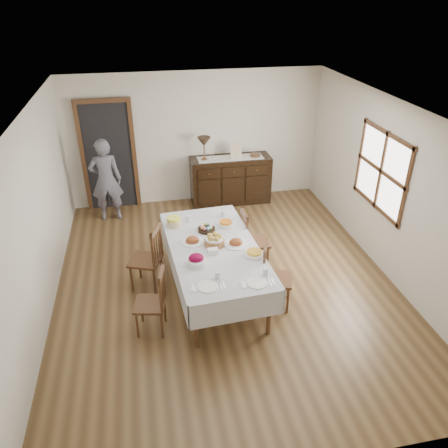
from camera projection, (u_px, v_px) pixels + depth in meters
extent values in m
plane|color=brown|center=(225.00, 281.00, 6.68)|extent=(6.00, 6.00, 0.00)
cube|color=silver|center=(226.00, 112.00, 5.42)|extent=(5.00, 6.00, 0.02)
cube|color=silver|center=(196.00, 139.00, 8.62)|extent=(5.00, 0.02, 2.60)
cube|color=silver|center=(299.00, 371.00, 3.48)|extent=(5.00, 0.02, 2.60)
cube|color=silver|center=(36.00, 222.00, 5.63)|extent=(0.02, 6.00, 2.60)
cube|color=silver|center=(390.00, 191.00, 6.47)|extent=(0.02, 6.00, 2.60)
cube|color=white|center=(382.00, 171.00, 6.63)|extent=(0.02, 1.30, 1.10)
cube|color=#4E311C|center=(381.00, 171.00, 6.63)|extent=(0.03, 1.46, 1.26)
cube|color=black|center=(109.00, 157.00, 8.42)|extent=(0.90, 0.06, 2.10)
cube|color=#4E311C|center=(109.00, 158.00, 8.40)|extent=(1.04, 0.08, 2.18)
cube|color=silver|center=(214.00, 248.00, 6.05)|extent=(1.30, 2.38, 0.04)
cylinder|color=#4E311C|center=(196.00, 324.00, 5.30)|extent=(0.06, 0.06, 0.75)
cylinder|color=#4E311C|center=(269.00, 311.00, 5.51)|extent=(0.06, 0.06, 0.75)
cylinder|color=#4E311C|center=(171.00, 242.00, 6.98)|extent=(0.06, 0.06, 0.75)
cylinder|color=#4E311C|center=(228.00, 234.00, 7.20)|extent=(0.06, 0.06, 0.75)
cube|color=silver|center=(173.00, 263.00, 5.99)|extent=(0.17, 2.34, 0.36)
cube|color=silver|center=(254.00, 251.00, 6.26)|extent=(0.17, 2.34, 0.36)
cube|color=silver|center=(238.00, 310.00, 5.14)|extent=(1.19, 0.10, 0.36)
cube|color=silver|center=(197.00, 219.00, 7.11)|extent=(1.19, 0.10, 0.36)
cube|color=#4E311C|center=(150.00, 304.00, 5.56)|extent=(0.45, 0.45, 0.04)
cylinder|color=#4E311C|center=(142.00, 309.00, 5.81)|extent=(0.03, 0.03, 0.39)
cylinder|color=#4E311C|center=(137.00, 326.00, 5.53)|extent=(0.03, 0.03, 0.39)
cylinder|color=#4E311C|center=(165.00, 310.00, 5.81)|extent=(0.03, 0.03, 0.39)
cylinder|color=#4E311C|center=(162.00, 326.00, 5.53)|extent=(0.03, 0.03, 0.39)
cylinder|color=#4E311C|center=(164.00, 280.00, 5.58)|extent=(0.04, 0.04, 0.51)
cylinder|color=#4E311C|center=(161.00, 297.00, 5.29)|extent=(0.04, 0.04, 0.51)
cube|color=#4E311C|center=(161.00, 274.00, 5.33)|extent=(0.11, 0.37, 0.07)
cylinder|color=#4E311C|center=(163.00, 285.00, 5.52)|extent=(0.02, 0.02, 0.42)
cylinder|color=#4E311C|center=(162.00, 289.00, 5.45)|extent=(0.02, 0.02, 0.42)
cylinder|color=#4E311C|center=(162.00, 294.00, 5.38)|extent=(0.02, 0.02, 0.42)
cube|color=#4E311C|center=(145.00, 260.00, 6.36)|extent=(0.56, 0.56, 0.04)
cylinder|color=#4E311C|center=(140.00, 266.00, 6.65)|extent=(0.04, 0.04, 0.44)
cylinder|color=#4E311C|center=(132.00, 279.00, 6.35)|extent=(0.04, 0.04, 0.44)
cylinder|color=#4E311C|center=(162.00, 268.00, 6.60)|extent=(0.04, 0.04, 0.44)
cylinder|color=#4E311C|center=(154.00, 282.00, 6.30)|extent=(0.04, 0.04, 0.44)
cylinder|color=#4E311C|center=(161.00, 238.00, 6.35)|extent=(0.04, 0.04, 0.57)
cylinder|color=#4E311C|center=(153.00, 252.00, 6.03)|extent=(0.04, 0.04, 0.57)
cube|color=#4E311C|center=(155.00, 230.00, 6.07)|extent=(0.19, 0.40, 0.08)
cylinder|color=#4E311C|center=(159.00, 243.00, 6.28)|extent=(0.02, 0.02, 0.47)
cylinder|color=#4E311C|center=(157.00, 246.00, 6.20)|extent=(0.02, 0.02, 0.47)
cylinder|color=#4E311C|center=(155.00, 249.00, 6.12)|extent=(0.02, 0.02, 0.47)
cube|color=#4E311C|center=(277.00, 279.00, 6.00)|extent=(0.52, 0.52, 0.04)
cylinder|color=#4E311C|center=(288.00, 301.00, 5.95)|extent=(0.03, 0.03, 0.42)
cylinder|color=#4E311C|center=(288.00, 286.00, 6.23)|extent=(0.03, 0.03, 0.42)
cylinder|color=#4E311C|center=(264.00, 298.00, 5.99)|extent=(0.03, 0.03, 0.42)
cylinder|color=#4E311C|center=(265.00, 284.00, 6.27)|extent=(0.03, 0.03, 0.42)
cylinder|color=#4E311C|center=(264.00, 269.00, 5.74)|extent=(0.04, 0.04, 0.54)
cylinder|color=#4E311C|center=(266.00, 255.00, 6.04)|extent=(0.04, 0.04, 0.54)
cube|color=#4E311C|center=(266.00, 247.00, 5.78)|extent=(0.17, 0.38, 0.08)
cylinder|color=#4E311C|center=(264.00, 266.00, 5.83)|extent=(0.02, 0.02, 0.44)
cylinder|color=#4E311C|center=(265.00, 263.00, 5.90)|extent=(0.02, 0.02, 0.44)
cylinder|color=#4E311C|center=(265.00, 259.00, 5.98)|extent=(0.02, 0.02, 0.44)
cube|color=#4E311C|center=(255.00, 242.00, 6.84)|extent=(0.41, 0.41, 0.04)
cylinder|color=#4E311C|center=(268.00, 259.00, 6.84)|extent=(0.04, 0.04, 0.42)
cylinder|color=#4E311C|center=(262.00, 248.00, 7.12)|extent=(0.04, 0.04, 0.42)
cylinder|color=#4E311C|center=(247.00, 261.00, 6.78)|extent=(0.04, 0.04, 0.42)
cylinder|color=#4E311C|center=(242.00, 250.00, 7.07)|extent=(0.04, 0.04, 0.42)
cylinder|color=#4E311C|center=(247.00, 234.00, 6.53)|extent=(0.04, 0.04, 0.55)
cylinder|color=#4E311C|center=(242.00, 223.00, 6.83)|extent=(0.04, 0.04, 0.55)
cube|color=#4E311C|center=(245.00, 215.00, 6.56)|extent=(0.04, 0.39, 0.08)
cylinder|color=#4E311C|center=(245.00, 232.00, 6.61)|extent=(0.02, 0.02, 0.45)
cylinder|color=#4E311C|center=(244.00, 229.00, 6.69)|extent=(0.02, 0.02, 0.45)
cylinder|color=#4E311C|center=(243.00, 227.00, 6.76)|extent=(0.02, 0.02, 0.45)
cube|color=black|center=(230.00, 180.00, 8.89)|extent=(1.60, 0.53, 0.96)
cube|color=black|center=(209.00, 174.00, 8.43)|extent=(0.45, 0.02, 0.19)
sphere|color=brown|center=(209.00, 174.00, 8.41)|extent=(0.03, 0.03, 0.03)
cube|color=black|center=(233.00, 172.00, 8.51)|extent=(0.45, 0.02, 0.19)
sphere|color=brown|center=(234.00, 172.00, 8.49)|extent=(0.03, 0.03, 0.03)
cube|color=black|center=(257.00, 170.00, 8.59)|extent=(0.45, 0.02, 0.19)
sphere|color=brown|center=(257.00, 170.00, 8.57)|extent=(0.03, 0.03, 0.03)
imported|color=slate|center=(106.00, 178.00, 8.06)|extent=(0.54, 0.35, 1.70)
cylinder|color=brown|center=(214.00, 242.00, 6.05)|extent=(0.28, 0.28, 0.09)
cylinder|color=white|center=(214.00, 239.00, 6.02)|extent=(0.25, 0.25, 0.02)
sphere|color=#B58D39|center=(219.00, 236.00, 6.02)|extent=(0.08, 0.08, 0.08)
sphere|color=#B58D39|center=(215.00, 234.00, 6.07)|extent=(0.08, 0.08, 0.08)
sphere|color=#B58D39|center=(210.00, 236.00, 6.03)|extent=(0.08, 0.08, 0.08)
sphere|color=#B58D39|center=(211.00, 239.00, 5.96)|extent=(0.08, 0.08, 0.08)
sphere|color=#B58D39|center=(217.00, 239.00, 5.96)|extent=(0.08, 0.08, 0.08)
cylinder|color=black|center=(206.00, 229.00, 6.41)|extent=(0.25, 0.25, 0.05)
ellipsoid|color=pink|center=(211.00, 226.00, 6.40)|extent=(0.05, 0.05, 0.06)
ellipsoid|color=#7FB7F2|center=(209.00, 225.00, 6.43)|extent=(0.05, 0.05, 0.06)
ellipsoid|color=#87EF7D|center=(206.00, 224.00, 6.45)|extent=(0.05, 0.05, 0.06)
ellipsoid|color=#F8BB52|center=(203.00, 225.00, 6.43)|extent=(0.05, 0.05, 0.06)
ellipsoid|color=#E59CED|center=(202.00, 226.00, 6.40)|extent=(0.05, 0.05, 0.06)
ellipsoid|color=#E2B253|center=(202.00, 228.00, 6.35)|extent=(0.05, 0.05, 0.06)
ellipsoid|color=pink|center=(205.00, 229.00, 6.33)|extent=(0.05, 0.05, 0.06)
ellipsoid|color=#7FB7F2|center=(208.00, 229.00, 6.33)|extent=(0.05, 0.05, 0.06)
ellipsoid|color=#87EF7D|center=(210.00, 228.00, 6.36)|extent=(0.05, 0.05, 0.06)
cylinder|color=white|center=(193.00, 242.00, 6.13)|extent=(0.31, 0.31, 0.01)
ellipsoid|color=brown|center=(192.00, 240.00, 6.12)|extent=(0.19, 0.16, 0.11)
cylinder|color=white|center=(236.00, 244.00, 6.08)|extent=(0.33, 0.33, 0.02)
ellipsoid|color=brown|center=(236.00, 242.00, 6.07)|extent=(0.19, 0.16, 0.11)
cylinder|color=white|center=(196.00, 262.00, 5.64)|extent=(0.26, 0.26, 0.08)
ellipsoid|color=maroon|center=(196.00, 258.00, 5.61)|extent=(0.20, 0.17, 0.11)
cylinder|color=white|center=(226.00, 225.00, 6.52)|extent=(0.21, 0.21, 0.06)
cylinder|color=orange|center=(226.00, 222.00, 6.50)|extent=(0.18, 0.18, 0.03)
cylinder|color=beige|center=(174.00, 223.00, 6.53)|extent=(0.22, 0.22, 0.10)
cylinder|color=#DDE740|center=(174.00, 219.00, 6.50)|extent=(0.20, 0.20, 0.04)
cylinder|color=white|center=(254.00, 254.00, 5.83)|extent=(0.26, 0.26, 0.05)
cylinder|color=gold|center=(254.00, 252.00, 5.81)|extent=(0.20, 0.20, 0.02)
cube|color=white|center=(213.00, 251.00, 5.87)|extent=(0.15, 0.10, 0.07)
cylinder|color=white|center=(207.00, 287.00, 5.23)|extent=(0.25, 0.25, 0.01)
cube|color=white|center=(193.00, 289.00, 5.21)|extent=(0.09, 0.13, 0.01)
cube|color=silver|center=(193.00, 288.00, 5.20)|extent=(0.03, 0.16, 0.01)
cube|color=silver|center=(221.00, 285.00, 5.26)|extent=(0.02, 0.18, 0.01)
cube|color=silver|center=(224.00, 285.00, 5.27)|extent=(0.03, 0.14, 0.01)
cylinder|color=silver|center=(217.00, 275.00, 5.37)|extent=(0.07, 0.07, 0.10)
cylinder|color=white|center=(257.00, 283.00, 5.30)|extent=(0.25, 0.25, 0.01)
cube|color=white|center=(243.00, 285.00, 5.27)|extent=(0.09, 0.13, 0.01)
cube|color=silver|center=(243.00, 284.00, 5.27)|extent=(0.03, 0.16, 0.01)
cube|color=silver|center=(270.00, 282.00, 5.33)|extent=(0.02, 0.18, 0.01)
cube|color=silver|center=(273.00, 281.00, 5.34)|extent=(0.03, 0.14, 0.01)
cylinder|color=silver|center=(266.00, 271.00, 5.43)|extent=(0.07, 0.07, 0.10)
cylinder|color=silver|center=(188.00, 219.00, 6.65)|extent=(0.07, 0.07, 0.10)
cylinder|color=silver|center=(223.00, 214.00, 6.79)|extent=(0.07, 0.07, 0.09)
cube|color=white|center=(230.00, 158.00, 8.62)|extent=(1.30, 0.35, 0.01)
cylinder|color=brown|center=(204.00, 159.00, 8.53)|extent=(0.12, 0.12, 0.03)
cylinder|color=brown|center=(204.00, 152.00, 8.47)|extent=(0.02, 0.02, 0.25)
cone|color=#382A1D|center=(204.00, 142.00, 8.36)|extent=(0.26, 0.26, 0.18)
cube|color=#C0AC8C|center=(236.00, 151.00, 8.57)|extent=(0.22, 0.08, 0.28)
cylinder|color=#4E311C|center=(255.00, 155.00, 8.69)|extent=(0.20, 0.20, 0.06)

